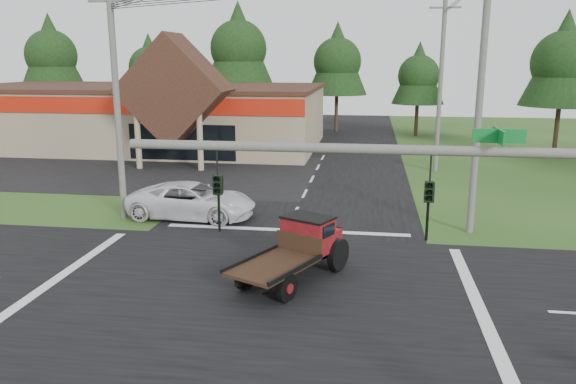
# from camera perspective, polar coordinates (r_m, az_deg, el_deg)

# --- Properties ---
(ground) EXTENTS (120.00, 120.00, 0.00)m
(ground) POSITION_cam_1_polar(r_m,az_deg,el_deg) (18.43, -3.45, -10.36)
(ground) COLOR #264719
(ground) RESTS_ON ground
(road_ns) EXTENTS (12.00, 120.00, 0.02)m
(road_ns) POSITION_cam_1_polar(r_m,az_deg,el_deg) (18.43, -3.45, -10.33)
(road_ns) COLOR black
(road_ns) RESTS_ON ground
(road_ew) EXTENTS (120.00, 12.00, 0.02)m
(road_ew) POSITION_cam_1_polar(r_m,az_deg,el_deg) (18.43, -3.45, -10.33)
(road_ew) COLOR black
(road_ew) RESTS_ON ground
(parking_apron) EXTENTS (28.00, 14.00, 0.02)m
(parking_apron) POSITION_cam_1_polar(r_m,az_deg,el_deg) (40.28, -17.62, 2.16)
(parking_apron) COLOR black
(parking_apron) RESTS_ON ground
(cvs_building) EXTENTS (30.40, 18.20, 9.19)m
(cvs_building) POSITION_cam_1_polar(r_m,az_deg,el_deg) (50.14, -14.38, 7.66)
(cvs_building) COLOR gray
(cvs_building) RESTS_ON ground
(traffic_signal_mast) EXTENTS (8.12, 0.24, 7.00)m
(traffic_signal_mast) POSITION_cam_1_polar(r_m,az_deg,el_deg) (9.76, 21.60, -5.41)
(traffic_signal_mast) COLOR #595651
(traffic_signal_mast) RESTS_ON ground
(utility_pole_nw) EXTENTS (2.00, 0.30, 10.50)m
(utility_pole_nw) POSITION_cam_1_polar(r_m,az_deg,el_deg) (27.15, -16.99, 8.53)
(utility_pole_nw) COLOR #595651
(utility_pole_nw) RESTS_ON ground
(utility_pole_ne) EXTENTS (2.00, 0.30, 11.50)m
(utility_pole_ne) POSITION_cam_1_polar(r_m,az_deg,el_deg) (24.96, 18.91, 9.17)
(utility_pole_ne) COLOR #595651
(utility_pole_ne) RESTS_ON ground
(utility_pole_n) EXTENTS (2.00, 0.30, 11.20)m
(utility_pole_n) POSITION_cam_1_polar(r_m,az_deg,el_deg) (38.80, 15.22, 10.44)
(utility_pole_n) COLOR #595651
(utility_pole_n) RESTS_ON ground
(tree_row_a) EXTENTS (6.72, 6.72, 12.12)m
(tree_row_a) POSITION_cam_1_polar(r_m,az_deg,el_deg) (65.70, -22.94, 12.90)
(tree_row_a) COLOR #332316
(tree_row_a) RESTS_ON ground
(tree_row_b) EXTENTS (5.60, 5.60, 10.10)m
(tree_row_b) POSITION_cam_1_polar(r_m,az_deg,el_deg) (63.06, -13.89, 12.35)
(tree_row_b) COLOR #332316
(tree_row_b) RESTS_ON ground
(tree_row_c) EXTENTS (7.28, 7.28, 13.13)m
(tree_row_c) POSITION_cam_1_polar(r_m,az_deg,el_deg) (59.09, -5.05, 14.59)
(tree_row_c) COLOR #332316
(tree_row_c) RESTS_ON ground
(tree_row_d) EXTENTS (6.16, 6.16, 11.11)m
(tree_row_d) POSITION_cam_1_polar(r_m,az_deg,el_deg) (58.61, 5.03, 13.29)
(tree_row_d) COLOR #332316
(tree_row_d) RESTS_ON ground
(tree_row_e) EXTENTS (5.04, 5.04, 9.09)m
(tree_row_e) POSITION_cam_1_polar(r_m,az_deg,el_deg) (56.70, 13.15, 11.64)
(tree_row_e) COLOR #332316
(tree_row_e) RESTS_ON ground
(tree_side_ne) EXTENTS (6.16, 6.16, 11.11)m
(tree_side_ne) POSITION_cam_1_polar(r_m,az_deg,el_deg) (48.70, 26.25, 11.99)
(tree_side_ne) COLOR #332316
(tree_side_ne) RESTS_ON ground
(antique_flatbed_truck) EXTENTS (3.97, 5.36, 2.11)m
(antique_flatbed_truck) POSITION_cam_1_polar(r_m,az_deg,el_deg) (19.07, 0.37, -6.10)
(antique_flatbed_truck) COLOR #5A0D0C
(antique_flatbed_truck) RESTS_ON ground
(white_pickup) EXTENTS (6.18, 3.12, 1.68)m
(white_pickup) POSITION_cam_1_polar(r_m,az_deg,el_deg) (27.09, -9.72, -0.86)
(white_pickup) COLOR silver
(white_pickup) RESTS_ON ground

